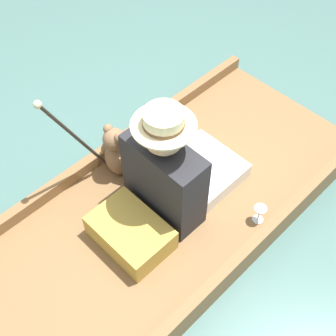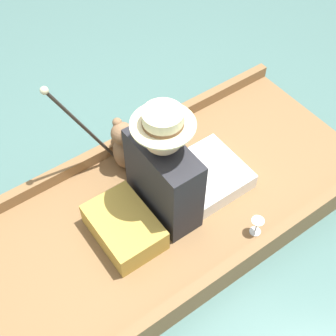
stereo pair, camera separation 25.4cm
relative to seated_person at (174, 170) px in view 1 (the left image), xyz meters
name	(u,v)px [view 1 (the left image)]	position (x,y,z in m)	size (l,w,h in m)	color
ground_plane	(167,217)	(0.00, -0.06, -0.41)	(16.00, 16.00, 0.00)	#476B66
punt_boat	(167,210)	(0.00, -0.06, -0.34)	(1.16, 2.58, 0.22)	brown
seat_cushion	(131,233)	(0.03, -0.37, -0.20)	(0.44, 0.31, 0.16)	#B7933D
seated_person	(174,170)	(0.00, 0.00, 0.00)	(0.48, 0.71, 0.78)	white
teddy_bear	(116,152)	(-0.40, -0.09, -0.10)	(0.27, 0.16, 0.38)	#846042
wine_glass	(260,211)	(0.45, 0.25, -0.19)	(0.07, 0.07, 0.12)	silver
walking_cane	(71,133)	(-0.48, -0.32, 0.18)	(0.04, 0.38, 0.79)	#2D2823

